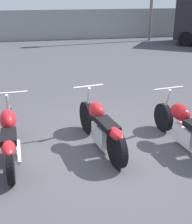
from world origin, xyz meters
TOP-DOWN VIEW (x-y plane):
  - ground_plane at (0.00, 0.00)m, footprint 60.00×60.00m
  - fence_back at (0.00, 12.50)m, footprint 40.00×0.04m
  - motorcycle_slot_1 at (-1.47, 0.02)m, footprint 0.73×2.05m
  - motorcycle_slot_2 at (0.07, 0.08)m, footprint 0.65×1.99m
  - motorcycle_slot_3 at (1.54, -0.14)m, footprint 0.64×1.95m

SIDE VIEW (x-z plane):
  - ground_plane at x=0.00m, z-range 0.00..0.00m
  - motorcycle_slot_3 at x=1.54m, z-range -0.08..0.85m
  - motorcycle_slot_2 at x=0.07m, z-range -0.08..0.90m
  - motorcycle_slot_1 at x=-1.47m, z-range -0.07..0.89m
  - fence_back at x=0.00m, z-range 0.00..1.56m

